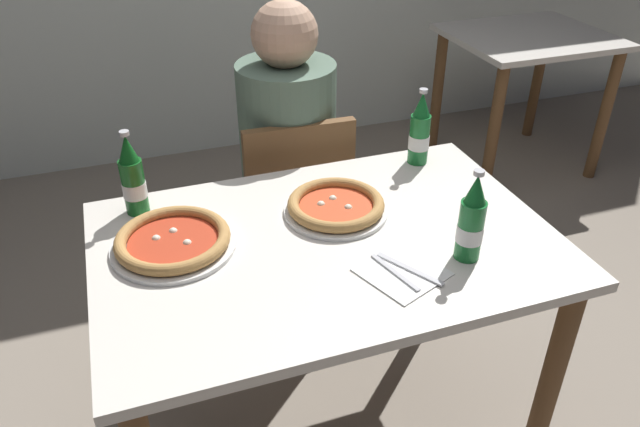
% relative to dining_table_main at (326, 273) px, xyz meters
% --- Properties ---
extents(ground_plane, '(8.00, 8.00, 0.00)m').
position_rel_dining_table_main_xyz_m(ground_plane, '(0.00, 0.00, -0.64)').
color(ground_plane, gray).
extents(dining_table_main, '(1.20, 0.80, 0.75)m').
position_rel_dining_table_main_xyz_m(dining_table_main, '(0.00, 0.00, 0.00)').
color(dining_table_main, silver).
rests_on(dining_table_main, ground_plane).
extents(chair_behind_table, '(0.41, 0.41, 0.85)m').
position_rel_dining_table_main_xyz_m(chair_behind_table, '(0.09, 0.61, -0.15)').
color(chair_behind_table, brown).
rests_on(chair_behind_table, ground_plane).
extents(diner_seated, '(0.34, 0.34, 1.21)m').
position_rel_dining_table_main_xyz_m(diner_seated, '(0.09, 0.66, -0.05)').
color(diner_seated, '#2D3342').
rests_on(diner_seated, ground_plane).
extents(dining_table_background, '(0.80, 0.70, 0.75)m').
position_rel_dining_table_main_xyz_m(dining_table_background, '(1.63, 1.40, -0.04)').
color(dining_table_background, silver).
rests_on(dining_table_background, ground_plane).
extents(pizza_margherita_near, '(0.29, 0.29, 0.04)m').
position_rel_dining_table_main_xyz_m(pizza_margherita_near, '(0.07, 0.12, 0.14)').
color(pizza_margherita_near, white).
rests_on(pizza_margherita_near, dining_table_main).
extents(pizza_marinara_far, '(0.32, 0.32, 0.04)m').
position_rel_dining_table_main_xyz_m(pizza_marinara_far, '(-0.38, 0.09, 0.13)').
color(pizza_marinara_far, white).
rests_on(pizza_marinara_far, dining_table_main).
extents(beer_bottle_left, '(0.07, 0.07, 0.25)m').
position_rel_dining_table_main_xyz_m(beer_bottle_left, '(0.31, -0.19, 0.22)').
color(beer_bottle_left, '#196B2D').
rests_on(beer_bottle_left, dining_table_main).
extents(beer_bottle_center, '(0.07, 0.07, 0.25)m').
position_rel_dining_table_main_xyz_m(beer_bottle_center, '(-0.45, 0.30, 0.22)').
color(beer_bottle_center, '#14591E').
rests_on(beer_bottle_center, dining_table_main).
extents(beer_bottle_right, '(0.07, 0.07, 0.25)m').
position_rel_dining_table_main_xyz_m(beer_bottle_right, '(0.42, 0.31, 0.22)').
color(beer_bottle_right, '#196B2D').
rests_on(beer_bottle_right, dining_table_main).
extents(napkin_with_cutlery, '(0.23, 0.23, 0.01)m').
position_rel_dining_table_main_xyz_m(napkin_with_cutlery, '(0.13, -0.19, 0.12)').
color(napkin_with_cutlery, white).
rests_on(napkin_with_cutlery, dining_table_main).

